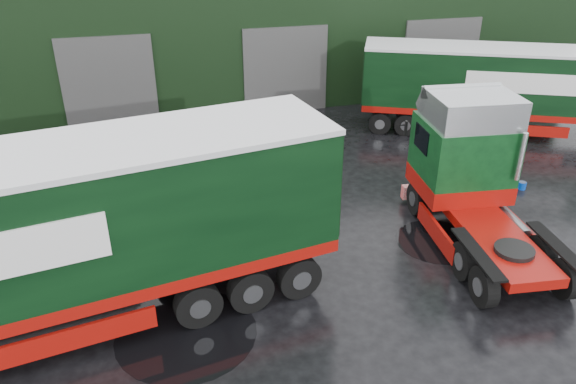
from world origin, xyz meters
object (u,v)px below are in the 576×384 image
Objects in this scene: hero_tractor at (491,185)px; wash_bucket at (522,186)px; trailer_left at (19,254)px; warehouse at (259,21)px; lorry_right at (493,91)px.

hero_tractor is 5.11m from wash_bucket.
trailer_left is (-12.00, -0.66, 0.16)m from hero_tractor.
trailer_left is at bearing -171.08° from hero_tractor.
hero_tractor is 0.46× the size of trailer_left.
warehouse is 17.56m from wash_bucket.
lorry_right is at bearing 70.50° from wash_bucket.
warehouse is 22.13m from trailer_left.
warehouse reaches higher than trailer_left.
warehouse is at bearing 110.48° from wash_bucket.
hero_tractor is at bearing -97.09° from trailer_left.
lorry_right reaches higher than wash_bucket.
wash_bucket is (6.05, -16.21, -3.03)m from warehouse.
trailer_left is 1.02× the size of lorry_right.
warehouse is 116.80× the size of wash_bucket.
lorry_right is at bearing -72.97° from trailer_left.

